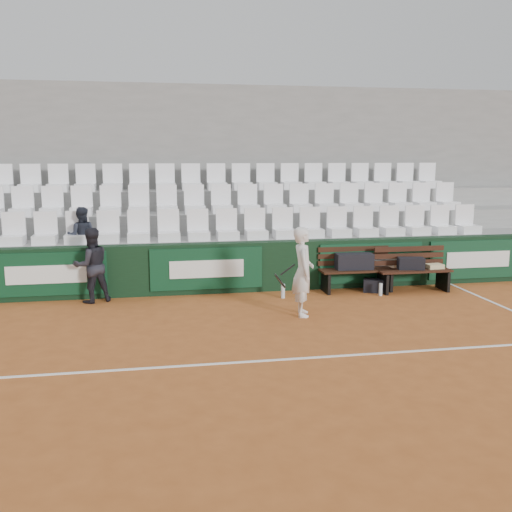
{
  "coord_description": "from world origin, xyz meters",
  "views": [
    {
      "loc": [
        -1.19,
        -7.13,
        2.72
      ],
      "look_at": [
        0.53,
        2.4,
        1.0
      ],
      "focal_mm": 40.0,
      "sensor_mm": 36.0,
      "label": 1
    }
  ],
  "objects_px": {
    "sports_bag_ground": "(374,286)",
    "ball_kid": "(91,265)",
    "bench_right": "(413,280)",
    "sports_bag_left": "(354,261)",
    "bench_left": "(357,280)",
    "water_bottle_far": "(381,289)",
    "tennis_player": "(303,272)",
    "spectator_c": "(81,214)",
    "water_bottle_near": "(283,291)",
    "sports_bag_right": "(411,263)"
  },
  "relations": [
    {
      "from": "bench_right",
      "to": "tennis_player",
      "type": "relative_size",
      "value": 0.98
    },
    {
      "from": "water_bottle_near",
      "to": "spectator_c",
      "type": "xyz_separation_m",
      "value": [
        -3.83,
        1.21,
        1.44
      ]
    },
    {
      "from": "water_bottle_near",
      "to": "ball_kid",
      "type": "bearing_deg",
      "value": 174.57
    },
    {
      "from": "tennis_player",
      "to": "bench_left",
      "type": "bearing_deg",
      "value": 44.72
    },
    {
      "from": "bench_left",
      "to": "sports_bag_left",
      "type": "distance_m",
      "value": 0.39
    },
    {
      "from": "bench_left",
      "to": "bench_right",
      "type": "xyz_separation_m",
      "value": [
        1.12,
        -0.21,
        0.0
      ]
    },
    {
      "from": "bench_right",
      "to": "water_bottle_far",
      "type": "relative_size",
      "value": 6.01
    },
    {
      "from": "water_bottle_far",
      "to": "ball_kid",
      "type": "xyz_separation_m",
      "value": [
        -5.5,
        0.5,
        0.58
      ]
    },
    {
      "from": "tennis_player",
      "to": "water_bottle_near",
      "type": "bearing_deg",
      "value": 92.84
    },
    {
      "from": "ball_kid",
      "to": "spectator_c",
      "type": "distance_m",
      "value": 1.27
    },
    {
      "from": "sports_bag_ground",
      "to": "spectator_c",
      "type": "distance_m",
      "value": 6.02
    },
    {
      "from": "sports_bag_ground",
      "to": "bench_left",
      "type": "bearing_deg",
      "value": 157.35
    },
    {
      "from": "bench_right",
      "to": "water_bottle_far",
      "type": "bearing_deg",
      "value": -163.05
    },
    {
      "from": "sports_bag_ground",
      "to": "water_bottle_near",
      "type": "xyz_separation_m",
      "value": [
        -1.92,
        -0.16,
        0.01
      ]
    },
    {
      "from": "bench_left",
      "to": "bench_right",
      "type": "distance_m",
      "value": 1.14
    },
    {
      "from": "bench_right",
      "to": "sports_bag_ground",
      "type": "height_order",
      "value": "bench_right"
    },
    {
      "from": "sports_bag_right",
      "to": "ball_kid",
      "type": "bearing_deg",
      "value": 177.84
    },
    {
      "from": "bench_right",
      "to": "sports_bag_left",
      "type": "bearing_deg",
      "value": 168.23
    },
    {
      "from": "water_bottle_near",
      "to": "ball_kid",
      "type": "distance_m",
      "value": 3.63
    },
    {
      "from": "water_bottle_far",
      "to": "spectator_c",
      "type": "bearing_deg",
      "value": 166.62
    },
    {
      "from": "bench_left",
      "to": "tennis_player",
      "type": "xyz_separation_m",
      "value": [
        -1.53,
        -1.52,
        0.54
      ]
    },
    {
      "from": "bench_left",
      "to": "water_bottle_near",
      "type": "height_order",
      "value": "bench_left"
    },
    {
      "from": "bench_left",
      "to": "water_bottle_near",
      "type": "distance_m",
      "value": 1.62
    },
    {
      "from": "sports_bag_ground",
      "to": "sports_bag_left",
      "type": "bearing_deg",
      "value": 155.89
    },
    {
      "from": "tennis_player",
      "to": "spectator_c",
      "type": "height_order",
      "value": "spectator_c"
    },
    {
      "from": "sports_bag_left",
      "to": "sports_bag_ground",
      "type": "height_order",
      "value": "sports_bag_left"
    },
    {
      "from": "sports_bag_right",
      "to": "tennis_player",
      "type": "relative_size",
      "value": 0.34
    },
    {
      "from": "sports_bag_ground",
      "to": "tennis_player",
      "type": "xyz_separation_m",
      "value": [
        -1.86,
        -1.38,
        0.63
      ]
    },
    {
      "from": "sports_bag_left",
      "to": "water_bottle_far",
      "type": "relative_size",
      "value": 2.96
    },
    {
      "from": "bench_right",
      "to": "water_bottle_near",
      "type": "relative_size",
      "value": 5.44
    },
    {
      "from": "water_bottle_near",
      "to": "water_bottle_far",
      "type": "xyz_separation_m",
      "value": [
        1.92,
        -0.16,
        -0.01
      ]
    },
    {
      "from": "sports_bag_right",
      "to": "sports_bag_ground",
      "type": "xyz_separation_m",
      "value": [
        -0.74,
        0.05,
        -0.44
      ]
    },
    {
      "from": "sports_bag_left",
      "to": "water_bottle_far",
      "type": "xyz_separation_m",
      "value": [
        0.38,
        -0.49,
        -0.48
      ]
    },
    {
      "from": "bench_left",
      "to": "water_bottle_far",
      "type": "distance_m",
      "value": 0.57
    },
    {
      "from": "sports_bag_left",
      "to": "sports_bag_right",
      "type": "distance_m",
      "value": 1.14
    },
    {
      "from": "water_bottle_far",
      "to": "tennis_player",
      "type": "height_order",
      "value": "tennis_player"
    },
    {
      "from": "spectator_c",
      "to": "ball_kid",
      "type": "bearing_deg",
      "value": 108.24
    },
    {
      "from": "spectator_c",
      "to": "bench_left",
      "type": "bearing_deg",
      "value": 172.46
    },
    {
      "from": "sports_bag_ground",
      "to": "tennis_player",
      "type": "relative_size",
      "value": 0.28
    },
    {
      "from": "bench_right",
      "to": "spectator_c",
      "type": "distance_m",
      "value": 6.78
    },
    {
      "from": "water_bottle_far",
      "to": "water_bottle_near",
      "type": "bearing_deg",
      "value": 175.37
    },
    {
      "from": "bench_right",
      "to": "ball_kid",
      "type": "relative_size",
      "value": 1.07
    },
    {
      "from": "sports_bag_ground",
      "to": "ball_kid",
      "type": "relative_size",
      "value": 0.3
    },
    {
      "from": "bench_left",
      "to": "ball_kid",
      "type": "relative_size",
      "value": 1.07
    },
    {
      "from": "bench_left",
      "to": "sports_bag_right",
      "type": "xyz_separation_m",
      "value": [
        1.06,
        -0.19,
        0.34
      ]
    },
    {
      "from": "water_bottle_near",
      "to": "tennis_player",
      "type": "distance_m",
      "value": 1.38
    },
    {
      "from": "sports_bag_left",
      "to": "water_bottle_near",
      "type": "height_order",
      "value": "sports_bag_left"
    },
    {
      "from": "ball_kid",
      "to": "sports_bag_right",
      "type": "bearing_deg",
      "value": 155.78
    },
    {
      "from": "water_bottle_far",
      "to": "spectator_c",
      "type": "xyz_separation_m",
      "value": [
        -5.75,
        1.37,
        1.46
      ]
    },
    {
      "from": "tennis_player",
      "to": "ball_kid",
      "type": "height_order",
      "value": "tennis_player"
    }
  ]
}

